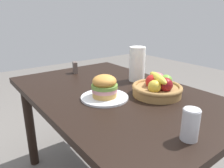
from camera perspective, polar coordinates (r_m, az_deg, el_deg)
The scene contains 7 objects.
dining_table at distance 1.34m, azimuth 0.54°, elevation -5.99°, with size 1.40×0.90×0.75m.
plate at distance 1.19m, azimuth -2.00°, elevation -3.63°, with size 0.27×0.27×0.01m, color white.
sandwich at distance 1.17m, azimuth -2.04°, elevation -0.55°, with size 0.15×0.15×0.13m.
soda_can at distance 0.85m, azimuth 20.36°, elevation -10.21°, with size 0.07×0.07×0.13m.
fruit_basket at distance 1.25m, azimuth 12.16°, elevation -0.85°, with size 0.29×0.29×0.14m.
paper_towel_roll at distance 1.49m, azimuth 6.79°, elevation 5.36°, with size 0.11×0.11×0.24m, color white.
napkin_holder at distance 1.72m, azimuth -9.92°, elevation 4.39°, with size 0.06×0.03×0.09m, color #594C47.
Camera 1 is at (0.97, -0.75, 1.20)m, focal length 33.93 mm.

